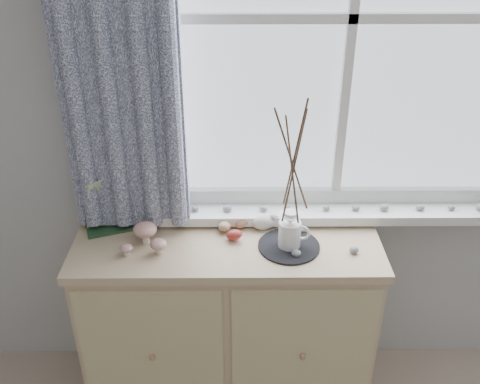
{
  "coord_description": "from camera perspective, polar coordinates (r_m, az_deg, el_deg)",
  "views": [
    {
      "loc": [
        -0.11,
        0.04,
        2.05
      ],
      "look_at": [
        -0.1,
        1.7,
        1.1
      ],
      "focal_mm": 40.0,
      "sensor_mm": 36.0,
      "label": 1
    }
  ],
  "objects": [
    {
      "name": "sideboard",
      "position": [
        2.36,
        -1.26,
        -13.79
      ],
      "size": [
        1.2,
        0.45,
        0.85
      ],
      "color": "tan",
      "rests_on": "ground"
    },
    {
      "name": "twig_pitcher",
      "position": [
        1.88,
        5.74,
        3.33
      ],
      "size": [
        0.29,
        0.29,
        0.64
      ],
      "rotation": [
        0.0,
        0.0,
        -0.35
      ],
      "color": "white",
      "rests_on": "crocheted_doily"
    },
    {
      "name": "crocheted_doily",
      "position": [
        2.07,
        5.23,
        -5.76
      ],
      "size": [
        0.24,
        0.24,
        0.01
      ],
      "primitive_type": "cylinder",
      "color": "black",
      "rests_on": "sideboard"
    },
    {
      "name": "botanical_book",
      "position": [
        2.15,
        -12.68,
        -1.29
      ],
      "size": [
        0.37,
        0.24,
        0.24
      ],
      "primitive_type": null,
      "rotation": [
        0.0,
        0.0,
        0.35
      ],
      "color": "#1F4125",
      "rests_on": "sideboard"
    },
    {
      "name": "wooden_eggs",
      "position": [
        2.14,
        -1.22,
        -3.54
      ],
      "size": [
        0.16,
        0.17,
        0.06
      ],
      "color": "tan",
      "rests_on": "sideboard"
    },
    {
      "name": "songbird_figurine",
      "position": [
        2.15,
        2.54,
        -3.17
      ],
      "size": [
        0.14,
        0.08,
        0.07
      ],
      "primitive_type": null,
      "rotation": [
        0.0,
        0.0,
        0.14
      ],
      "color": "silver",
      "rests_on": "sideboard"
    },
    {
      "name": "sideboard_pebbles",
      "position": [
        2.08,
        8.24,
        -5.52
      ],
      "size": [
        0.26,
        0.19,
        0.03
      ],
      "color": "gray",
      "rests_on": "sideboard"
    },
    {
      "name": "toadstool_cluster",
      "position": [
        2.07,
        -10.0,
        -4.61
      ],
      "size": [
        0.18,
        0.15,
        0.09
      ],
      "color": "beige",
      "rests_on": "sideboard"
    }
  ]
}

